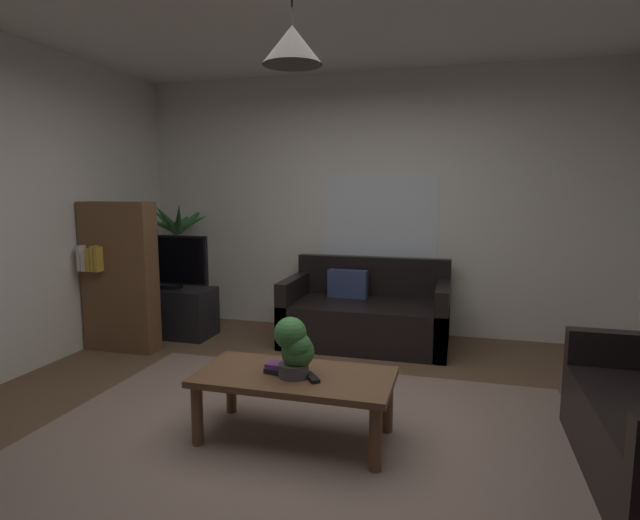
# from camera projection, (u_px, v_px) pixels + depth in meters

# --- Properties ---
(floor) EXTENTS (5.08, 4.81, 0.02)m
(floor) POSITION_uv_depth(u_px,v_px,m) (307.00, 431.00, 3.23)
(floor) COLOR brown
(floor) RESTS_ON ground
(rug) EXTENTS (3.30, 2.64, 0.01)m
(rug) POSITION_uv_depth(u_px,v_px,m) (298.00, 444.00, 3.04)
(rug) COLOR gray
(rug) RESTS_ON ground
(wall_back) EXTENTS (5.20, 0.06, 2.71)m
(wall_back) POSITION_uv_depth(u_px,v_px,m) (374.00, 204.00, 5.37)
(wall_back) COLOR silver
(wall_back) RESTS_ON ground
(window_pane) EXTENTS (1.23, 0.01, 1.01)m
(window_pane) POSITION_uv_depth(u_px,v_px,m) (378.00, 224.00, 5.35)
(window_pane) COLOR white
(couch_under_window) EXTENTS (1.58, 0.87, 0.82)m
(couch_under_window) POSITION_uv_depth(u_px,v_px,m) (366.00, 316.00, 5.01)
(couch_under_window) COLOR black
(couch_under_window) RESTS_ON ground
(coffee_table) EXTENTS (1.19, 0.59, 0.41)m
(coffee_table) POSITION_uv_depth(u_px,v_px,m) (295.00, 384.00, 3.08)
(coffee_table) COLOR brown
(coffee_table) RESTS_ON ground
(book_on_table_0) EXTENTS (0.13, 0.13, 0.03)m
(book_on_table_0) POSITION_uv_depth(u_px,v_px,m) (276.00, 370.00, 3.09)
(book_on_table_0) COLOR black
(book_on_table_0) RESTS_ON coffee_table
(book_on_table_1) EXTENTS (0.12, 0.11, 0.03)m
(book_on_table_1) POSITION_uv_depth(u_px,v_px,m) (276.00, 365.00, 3.09)
(book_on_table_1) COLOR #72387F
(book_on_table_1) RESTS_ON coffee_table
(remote_on_table_0) EXTENTS (0.14, 0.16, 0.02)m
(remote_on_table_0) POSITION_uv_depth(u_px,v_px,m) (311.00, 377.00, 2.98)
(remote_on_table_0) COLOR black
(remote_on_table_0) RESTS_ON coffee_table
(potted_plant_on_table) EXTENTS (0.24, 0.22, 0.36)m
(potted_plant_on_table) POSITION_uv_depth(u_px,v_px,m) (295.00, 347.00, 3.00)
(potted_plant_on_table) COLOR #4C4C51
(potted_plant_on_table) RESTS_ON coffee_table
(tv_stand) EXTENTS (0.90, 0.44, 0.50)m
(tv_stand) POSITION_uv_depth(u_px,v_px,m) (171.00, 312.00, 5.30)
(tv_stand) COLOR black
(tv_stand) RESTS_ON ground
(tv) EXTENTS (0.89, 0.16, 0.55)m
(tv) POSITION_uv_depth(u_px,v_px,m) (168.00, 261.00, 5.20)
(tv) COLOR black
(tv) RESTS_ON tv_stand
(potted_palm_corner) EXTENTS (0.81, 0.91, 1.41)m
(potted_palm_corner) POSITION_uv_depth(u_px,v_px,m) (179.00, 264.00, 5.77)
(potted_palm_corner) COLOR beige
(potted_palm_corner) RESTS_ON ground
(bookshelf_corner) EXTENTS (0.70, 0.31, 1.40)m
(bookshelf_corner) POSITION_uv_depth(u_px,v_px,m) (119.00, 276.00, 4.76)
(bookshelf_corner) COLOR brown
(bookshelf_corner) RESTS_ON ground
(pendant_lamp) EXTENTS (0.34, 0.34, 0.51)m
(pendant_lamp) POSITION_uv_depth(u_px,v_px,m) (292.00, 45.00, 2.81)
(pendant_lamp) COLOR black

